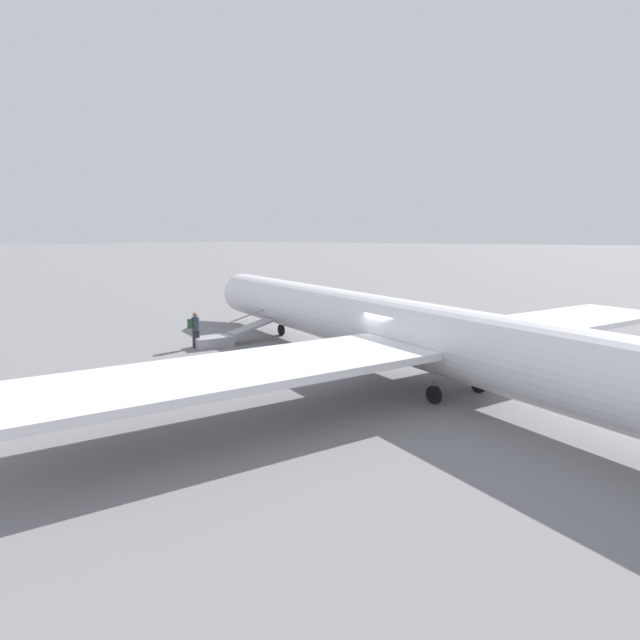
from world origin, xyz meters
The scene contains 4 objects.
ground_plane centered at (0.00, 0.00, 0.00)m, with size 600.00×600.00×0.00m, color slate.
airplane_main centered at (-0.87, 0.39, 1.86)m, with size 33.22×26.46×6.24m.
boarding_stairs centered at (9.65, -0.25, 0.36)m, with size 2.56×4.08×1.60m.
passenger centered at (10.35, 0.81, 1.00)m, with size 0.46×0.57×1.74m.
Camera 1 is at (-7.77, 17.20, 5.40)m, focal length 28.00 mm.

